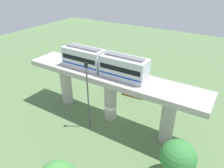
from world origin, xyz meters
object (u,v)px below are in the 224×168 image
train (103,62)px  parked_car_orange (135,92)px  tree_near_viaduct (178,158)px  parked_car_yellow (167,90)px  parked_car_black (111,83)px  signal_post (88,94)px

train → parked_car_orange: train is taller
train → tree_near_viaduct: (-5.61, -13.46, -6.18)m
parked_car_yellow → tree_near_viaduct: (-18.00, -7.05, 2.51)m
parked_car_orange → tree_near_viaduct: (-14.10, -12.15, 2.51)m
parked_car_orange → tree_near_viaduct: size_ratio=0.82×
train → parked_car_orange: (8.49, -1.31, -8.68)m
train → parked_car_black: size_ratio=3.07×
tree_near_viaduct → signal_post: size_ratio=0.50×
signal_post → train: bearing=-5.3°
train → parked_car_yellow: (12.39, -6.41, -8.68)m
parked_car_orange → parked_car_yellow: size_ratio=0.97×
tree_near_viaduct → signal_post: (2.21, 13.78, 2.52)m
parked_car_orange → parked_car_black: (0.73, 5.64, 0.00)m
parked_car_black → parked_car_yellow: bearing=-65.6°
train → tree_near_viaduct: bearing=-112.6°
train → tree_near_viaduct: 15.84m
parked_car_orange → tree_near_viaduct: 18.78m
parked_car_black → signal_post: signal_post is taller
train → signal_post: (-3.40, 0.32, -3.65)m
train → parked_car_black: 13.38m
parked_car_yellow → signal_post: signal_post is taller
tree_near_viaduct → parked_car_black: bearing=50.2°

